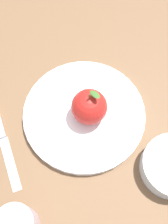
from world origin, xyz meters
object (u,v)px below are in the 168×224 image
object	(u,v)px
dinner_plate	(84,114)
knife	(2,136)
apple	(89,107)
cup	(17,224)

from	to	relation	value
dinner_plate	knife	world-z (taller)	dinner_plate
apple	cup	xyz separation A→B (m)	(-0.18, -0.17, -0.01)
knife	dinner_plate	bearing A→B (deg)	-1.37
apple	knife	xyz separation A→B (m)	(-0.19, 0.01, -0.05)
dinner_plate	cup	bearing A→B (deg)	-134.27
apple	knife	bearing A→B (deg)	176.70
dinner_plate	cup	world-z (taller)	cup
cup	knife	xyz separation A→B (m)	(-0.00, 0.18, -0.04)
dinner_plate	cup	size ratio (longest dim) A/B	3.49
dinner_plate	knife	size ratio (longest dim) A/B	1.28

